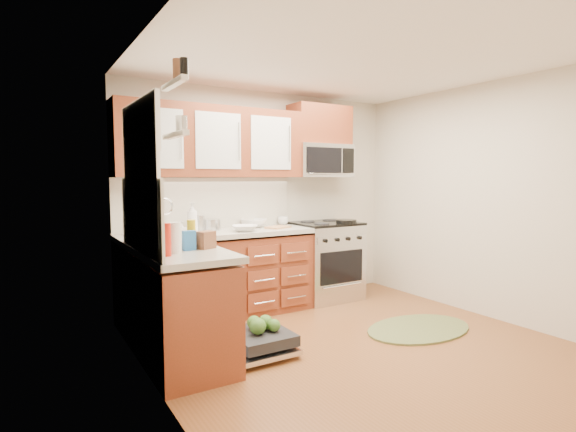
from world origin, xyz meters
TOP-DOWN VIEW (x-y plane):
  - floor at (0.00, 0.00)m, footprint 3.50×3.50m
  - ceiling at (0.00, 0.00)m, footprint 3.50×3.50m
  - wall_back at (0.00, 1.75)m, footprint 3.50×0.04m
  - wall_front at (0.00, -1.75)m, footprint 3.50×0.04m
  - wall_left at (-1.75, 0.00)m, footprint 0.04×3.50m
  - wall_right at (1.75, 0.00)m, footprint 0.04×3.50m
  - base_cabinet_back at (-0.73, 1.45)m, footprint 2.05×0.60m
  - base_cabinet_left at (-1.45, 0.52)m, footprint 0.60×1.25m
  - countertop_back at (-0.72, 1.44)m, footprint 2.07×0.64m
  - countertop_left at (-1.44, 0.53)m, footprint 0.64×1.27m
  - backsplash_back at (-0.73, 1.74)m, footprint 2.05×0.02m
  - backsplash_left at (-1.74, 0.52)m, footprint 0.02×1.25m
  - upper_cabinets at (-0.73, 1.57)m, footprint 2.05×0.35m
  - cabinet_over_mw at (0.68, 1.57)m, footprint 0.76×0.35m
  - range at (0.68, 1.43)m, footprint 0.76×0.64m
  - microwave at (0.68, 1.55)m, footprint 0.76×0.38m
  - sink at (-1.25, 1.42)m, footprint 0.62×0.50m
  - dishwasher at (-0.86, 0.30)m, footprint 0.70×0.60m
  - window at (-1.74, 0.50)m, footprint 0.03×1.05m
  - window_blind at (-1.71, 0.50)m, footprint 0.02×0.96m
  - shelf_upper at (-1.72, -0.35)m, footprint 0.04×0.40m
  - shelf_lower at (-1.72, -0.35)m, footprint 0.04×0.40m
  - rug at (0.79, 0.02)m, footprint 1.18×0.80m
  - skillet at (0.80, 1.18)m, footprint 0.31×0.31m
  - stock_pot at (-0.75, 1.58)m, footprint 0.22×0.22m
  - cutting_board at (-0.03, 1.37)m, footprint 0.32×0.27m
  - canister at (-0.88, 1.56)m, footprint 0.12×0.12m
  - paper_towel_roll at (-1.53, 0.34)m, footprint 0.14×0.14m
  - mustard_bottle at (-1.32, 0.57)m, footprint 0.09×0.09m
  - red_bottle at (-1.62, 0.23)m, footprint 0.07×0.07m
  - wooden_box at (-1.25, 0.42)m, footprint 0.17×0.15m
  - blue_carton at (-1.39, 0.41)m, footprint 0.10×0.06m
  - bowl_a at (-0.48, 1.30)m, footprint 0.36×0.36m
  - bowl_b at (-0.22, 1.60)m, footprint 0.38×0.38m
  - cup at (0.20, 1.65)m, footprint 0.16×0.16m
  - soap_bottle_a at (-1.00, 1.46)m, footprint 0.15×0.15m
  - soap_bottle_b at (-1.27, 0.98)m, footprint 0.10×0.10m
  - soap_bottle_c at (-1.62, 0.47)m, footprint 0.15×0.15m

SIDE VIEW (x-z plane):
  - floor at x=0.00m, z-range 0.00..0.00m
  - rug at x=0.79m, z-range 0.00..0.02m
  - dishwasher at x=-0.86m, z-range 0.00..0.20m
  - base_cabinet_back at x=-0.73m, z-range 0.00..0.85m
  - base_cabinet_left at x=-1.45m, z-range 0.00..0.85m
  - range at x=0.68m, z-range 0.00..0.95m
  - sink at x=-1.25m, z-range 0.67..0.93m
  - countertop_back at x=-0.72m, z-range 0.88..0.93m
  - countertop_left at x=-1.44m, z-range 0.88..0.93m
  - cutting_board at x=-0.03m, z-range 0.93..0.94m
  - bowl_a at x=-0.48m, z-range 0.93..0.99m
  - bowl_b at x=-0.22m, z-range 0.93..1.02m
  - skillet at x=0.80m, z-range 0.95..1.00m
  - cup at x=0.20m, z-range 0.93..1.03m
  - stock_pot at x=-0.75m, z-range 0.93..1.05m
  - wooden_box at x=-1.25m, z-range 0.93..1.06m
  - blue_carton at x=-1.39m, z-range 0.93..1.08m
  - canister at x=-0.88m, z-range 0.93..1.09m
  - soap_bottle_c at x=-1.62m, z-range 0.93..1.09m
  - soap_bottle_b at x=-1.27m, z-range 0.93..1.10m
  - mustard_bottle at x=-1.32m, z-range 0.93..1.15m
  - paper_towel_roll at x=-1.53m, z-range 0.93..1.16m
  - red_bottle at x=-1.62m, z-range 0.93..1.17m
  - soap_bottle_a at x=-1.00m, z-range 0.93..1.24m
  - backsplash_back at x=-0.73m, z-range 0.93..1.49m
  - backsplash_left at x=-1.74m, z-range 0.93..1.49m
  - wall_back at x=0.00m, z-range 0.00..2.50m
  - wall_front at x=0.00m, z-range 0.00..2.50m
  - wall_left at x=-1.75m, z-range 0.00..2.50m
  - wall_right at x=1.75m, z-range 0.00..2.50m
  - window at x=-1.74m, z-range 1.02..2.08m
  - microwave at x=0.68m, z-range 1.50..1.90m
  - shelf_lower at x=-1.72m, z-range 1.74..1.76m
  - upper_cabinets at x=-0.73m, z-range 1.50..2.25m
  - window_blind at x=-1.71m, z-range 1.68..2.08m
  - shelf_upper at x=-1.72m, z-range 2.03..2.06m
  - cabinet_over_mw at x=0.68m, z-range 1.90..2.37m
  - ceiling at x=0.00m, z-range 2.50..2.50m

